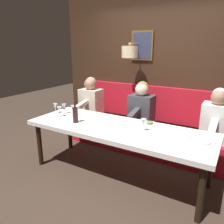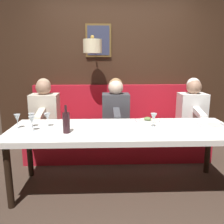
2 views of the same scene
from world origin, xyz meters
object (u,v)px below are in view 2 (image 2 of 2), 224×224
at_px(wine_glass_1, 47,117).
at_px(wine_glass_3, 17,118).
at_px(wine_glass_2, 32,120).
at_px(diner_middle, 45,107).
at_px(diner_nearest, 192,106).
at_px(diner_near, 116,107).
at_px(dining_table, 122,134).
at_px(wine_glass_4, 154,117).
at_px(wine_glass_0, 32,117).
at_px(wine_bottle, 66,122).

xyz_separation_m(wine_glass_1, wine_glass_3, (-0.05, 0.33, 0.00)).
distance_m(wine_glass_1, wine_glass_2, 0.20).
xyz_separation_m(diner_middle, wine_glass_2, (-0.94, -0.09, 0.04)).
height_order(diner_nearest, diner_near, same).
xyz_separation_m(dining_table, wine_glass_4, (0.04, -0.36, 0.18)).
bearing_deg(wine_glass_1, diner_near, -46.60).
xyz_separation_m(diner_near, wine_glass_0, (-0.79, 1.01, 0.04)).
bearing_deg(wine_glass_1, diner_middle, 15.61).
relative_size(wine_glass_0, wine_glass_3, 1.00).
bearing_deg(wine_glass_2, wine_glass_3, 61.62).
height_order(wine_glass_3, wine_bottle, wine_bottle).
bearing_deg(diner_middle, wine_glass_3, 172.80).
bearing_deg(diner_nearest, wine_glass_3, 109.86).
bearing_deg(dining_table, wine_glass_1, 83.67).
relative_size(diner_nearest, wine_glass_1, 4.82).
height_order(diner_nearest, wine_glass_2, diner_nearest).
relative_size(diner_nearest, wine_glass_3, 4.82).
bearing_deg(wine_glass_4, diner_nearest, -42.28).
xyz_separation_m(wine_glass_1, wine_glass_4, (-0.06, -1.22, 0.00)).
bearing_deg(wine_glass_1, wine_glass_4, -92.76).
bearing_deg(diner_middle, diner_nearest, -90.00).
height_order(wine_glass_1, wine_glass_2, same).
bearing_deg(diner_near, wine_glass_2, 134.41).
xyz_separation_m(diner_middle, wine_glass_4, (-0.85, -1.44, 0.04)).
height_order(diner_near, diner_middle, same).
distance_m(dining_table, diner_middle, 1.40).
bearing_deg(wine_glass_3, wine_glass_1, -81.03).
xyz_separation_m(diner_middle, wine_glass_3, (-0.84, 0.11, 0.04)).
distance_m(diner_middle, wine_glass_3, 0.85).
height_order(diner_nearest, diner_middle, same).
bearing_deg(wine_glass_3, wine_bottle, -108.28).
xyz_separation_m(wine_glass_0, wine_glass_4, (-0.06, -1.40, 0.00)).
bearing_deg(wine_glass_0, dining_table, -95.12).
distance_m(diner_nearest, wine_glass_2, 2.32).
height_order(diner_near, wine_glass_0, diner_near).
bearing_deg(dining_table, wine_glass_2, 93.51).
bearing_deg(diner_near, wine_glass_0, 127.94).
bearing_deg(wine_glass_4, diner_middle, 59.67).
height_order(diner_nearest, wine_glass_3, diner_nearest).
bearing_deg(wine_glass_4, wine_glass_3, 89.72).
distance_m(dining_table, diner_nearest, 1.44).
xyz_separation_m(wine_glass_3, wine_bottle, (-0.19, -0.58, -0.00)).
relative_size(diner_nearest, wine_bottle, 2.64).
relative_size(diner_middle, wine_glass_1, 4.82).
distance_m(diner_near, wine_glass_2, 1.35).
bearing_deg(diner_nearest, wine_glass_1, 111.52).
xyz_separation_m(wine_glass_0, wine_bottle, (-0.24, -0.43, 0.00)).
bearing_deg(diner_near, wine_glass_1, 133.40).
bearing_deg(diner_near, wine_bottle, 150.68).
height_order(diner_middle, wine_glass_1, diner_middle).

